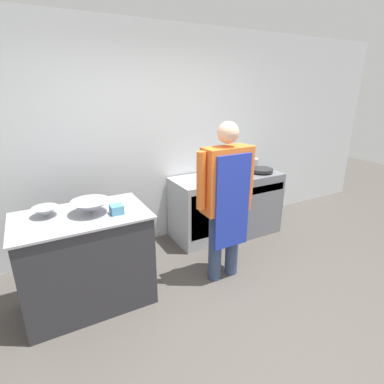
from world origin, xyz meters
name	(u,v)px	position (x,y,z in m)	size (l,w,h in m)	color
ground_plane	(245,332)	(0.00, 0.00, 0.00)	(14.00, 14.00, 0.00)	#4C4742
wall_back	(152,140)	(0.00, 1.99, 1.35)	(8.00, 0.05, 2.70)	silver
prep_counter	(87,259)	(-1.06, 1.05, 0.46)	(1.16, 0.72, 0.91)	#2D2D33
stove	(245,201)	(1.22, 1.59, 0.43)	(0.84, 0.66, 0.88)	slate
fridge_unit	(198,211)	(0.47, 1.64, 0.42)	(0.61, 0.61, 0.85)	#A8ADB2
person_cook	(226,194)	(0.30, 0.77, 0.96)	(0.67, 0.24, 1.68)	#38476B
mixing_bowl	(91,207)	(-0.97, 1.04, 0.97)	(0.34, 0.34, 0.12)	#9EA0A8
small_bowl	(45,212)	(-1.33, 1.17, 0.95)	(0.22, 0.22, 0.08)	#9EA0A8
plastic_tub	(117,209)	(-0.77, 0.93, 0.95)	(0.11, 0.11, 0.08)	teal
stock_pot	(231,162)	(1.03, 1.70, 1.00)	(0.30, 0.30, 0.24)	#9EA0A8
saute_pan	(262,170)	(1.39, 1.47, 0.90)	(0.31, 0.31, 0.04)	#262628
sauce_pot	(251,163)	(1.39, 1.70, 0.95)	(0.20, 0.20, 0.13)	#9EA0A8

